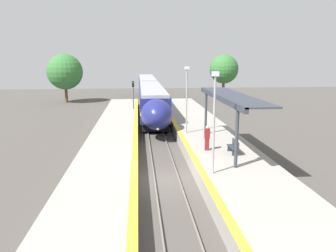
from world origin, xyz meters
The scene contains 14 objects.
ground_plane centered at (0.00, 0.00, 0.00)m, with size 120.00×120.00×0.00m, color #4C4742.
rail_left centered at (-0.72, 0.00, 0.07)m, with size 0.08×90.00×0.15m, color slate.
rail_right centered at (0.72, 0.00, 0.07)m, with size 0.08×90.00×0.15m, color slate.
train centered at (0.00, 28.96, 2.18)m, with size 2.92×41.85×3.78m.
platform_right centered at (4.15, 0.00, 0.47)m, with size 4.95×64.00×0.94m.
platform_left centered at (-3.66, 0.00, 0.47)m, with size 3.97×64.00×0.94m.
platform_bench centered at (4.63, 2.09, 1.40)m, with size 0.44×1.45×0.89m.
person_waiting centered at (3.03, 3.01, 1.82)m, with size 0.36×0.22×1.71m.
railway_signal centered at (-2.20, 21.96, 2.66)m, with size 0.28×0.28×4.35m.
lamppost_near centered at (2.40, -1.51, 4.08)m, with size 0.36×0.20×5.51m.
lamppost_mid centered at (2.40, 8.45, 4.08)m, with size 0.36×0.20×5.51m.
station_canopy centered at (4.50, 3.58, 4.41)m, with size 2.02×11.56×3.72m.
background_tree_left centered at (-13.21, 35.92, 4.92)m, with size 5.64×5.64×7.76m.
background_tree_right centered at (12.57, 35.40, 5.26)m, with size 4.72×4.72×7.65m.
Camera 1 is at (-1.57, -18.24, 7.13)m, focal length 35.00 mm.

